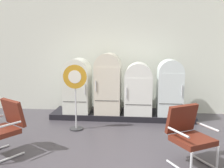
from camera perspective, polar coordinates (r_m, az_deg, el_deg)
back_wall at (r=7.40m, az=2.69°, el=6.49°), size 11.76×0.12×3.29m
display_plinth at (r=7.03m, az=2.32°, el=-6.79°), size 3.80×0.95×0.15m
refrigerator_0 at (r=6.93m, az=-7.73°, el=0.00°), size 0.67×0.71×1.45m
refrigerator_1 at (r=6.77m, az=-0.88°, el=0.56°), size 0.67×0.70×1.60m
refrigerator_2 at (r=6.76m, az=5.88°, el=-0.74°), size 0.71×0.72×1.35m
refrigerator_3 at (r=6.77m, az=12.79°, el=-0.39°), size 0.63×0.66×1.44m
armchair_left at (r=5.07m, az=-22.91°, el=-8.46°), size 0.85×0.88×0.99m
armchair_right at (r=4.49m, az=16.76°, el=-10.41°), size 0.84×0.87×0.99m
sign_stand at (r=5.93m, az=-8.18°, el=-2.53°), size 0.55×0.32×1.53m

